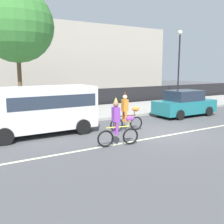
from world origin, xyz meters
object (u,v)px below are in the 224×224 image
(parked_van_white, at_px, (41,107))
(parade_cyclist_purple, at_px, (119,125))
(parade_cyclist_orange, at_px, (127,114))
(street_lamp_post, at_px, (179,56))
(parked_car_teal, at_px, (184,104))

(parked_van_white, bearing_deg, parade_cyclist_purple, -59.02)
(parade_cyclist_purple, distance_m, parade_cyclist_orange, 2.52)
(parked_van_white, height_order, street_lamp_post, street_lamp_post)
(parade_cyclist_orange, height_order, parked_van_white, parked_van_white)
(parade_cyclist_orange, xyz_separation_m, parked_van_white, (-3.72, 1.51, 0.44))
(parade_cyclist_orange, bearing_deg, parade_cyclist_purple, -131.83)
(parade_cyclist_purple, distance_m, street_lamp_post, 13.16)
(parked_car_teal, bearing_deg, parade_cyclist_purple, -154.84)
(parade_cyclist_purple, relative_size, street_lamp_post, 0.33)
(parade_cyclist_orange, distance_m, parked_car_teal, 5.64)
(parade_cyclist_orange, height_order, street_lamp_post, street_lamp_post)
(parade_cyclist_purple, height_order, parked_van_white, parked_van_white)
(parade_cyclist_orange, bearing_deg, parked_car_teal, 15.08)
(parade_cyclist_orange, bearing_deg, parked_van_white, 157.92)
(parade_cyclist_orange, xyz_separation_m, street_lamp_post, (8.81, 5.42, 3.15))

